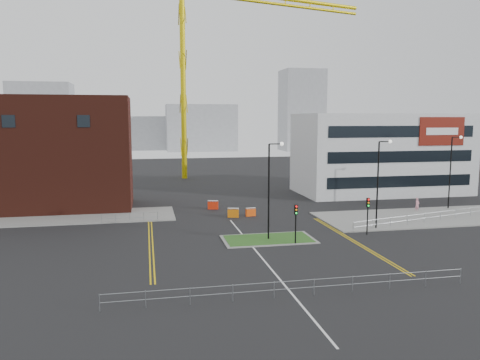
{
  "coord_description": "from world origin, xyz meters",
  "views": [
    {
      "loc": [
        -9.07,
        -33.44,
        11.35
      ],
      "look_at": [
        0.39,
        13.5,
        5.0
      ],
      "focal_mm": 35.0,
      "sensor_mm": 36.0,
      "label": 1
    }
  ],
  "objects_px": {
    "tower_crane": "(211,34)",
    "traffic_light_island": "(296,216)",
    "streetlamp_island": "(271,183)",
    "pedestrian": "(417,205)"
  },
  "relations": [
    {
      "from": "streetlamp_island",
      "to": "tower_crane",
      "type": "bearing_deg",
      "value": 88.46
    },
    {
      "from": "tower_crane",
      "to": "traffic_light_island",
      "type": "distance_m",
      "value": 56.11
    },
    {
      "from": "streetlamp_island",
      "to": "traffic_light_island",
      "type": "bearing_deg",
      "value": -48.59
    },
    {
      "from": "traffic_light_island",
      "to": "streetlamp_island",
      "type": "bearing_deg",
      "value": 131.41
    },
    {
      "from": "tower_crane",
      "to": "pedestrian",
      "type": "height_order",
      "value": "tower_crane"
    },
    {
      "from": "tower_crane",
      "to": "traffic_light_island",
      "type": "height_order",
      "value": "tower_crane"
    },
    {
      "from": "tower_crane",
      "to": "traffic_light_island",
      "type": "xyz_separation_m",
      "value": [
        0.48,
        -50.52,
        -24.41
      ]
    },
    {
      "from": "tower_crane",
      "to": "streetlamp_island",
      "type": "bearing_deg",
      "value": -91.54
    },
    {
      "from": "streetlamp_island",
      "to": "pedestrian",
      "type": "xyz_separation_m",
      "value": [
        21.02,
        9.3,
        -4.55
      ]
    },
    {
      "from": "streetlamp_island",
      "to": "pedestrian",
      "type": "distance_m",
      "value": 23.43
    }
  ]
}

